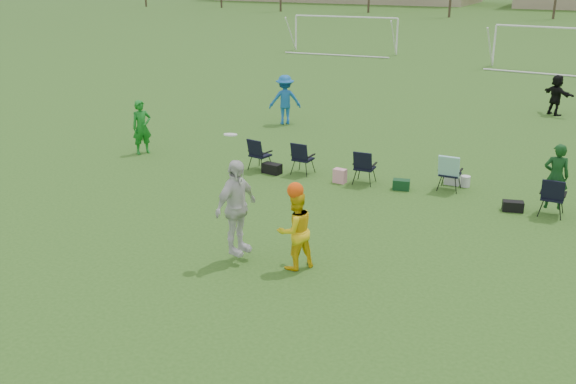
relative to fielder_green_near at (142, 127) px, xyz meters
The scene contains 8 objects.
ground 9.76m from the fielder_green_near, 49.99° to the right, with size 260.00×260.00×0.00m, color #2C561B.
fielder_green_near is the anchor object (origin of this frame).
fielder_blue 6.15m from the fielder_green_near, 68.65° to the left, with size 1.21×0.70×1.87m, color #175EB0.
fielder_black 16.56m from the fielder_green_near, 46.85° to the left, with size 1.52×0.48×1.63m, color black.
center_contest 9.17m from the fielder_green_near, 36.11° to the right, with size 2.01×1.37×2.70m.
sideline_setup 8.68m from the fielder_green_near, ahead, with size 8.83×1.76×1.78m.
goal_left 26.84m from the fielder_green_near, 98.04° to the left, with size 7.39×0.76×2.46m.
goal_mid 26.63m from the fielder_green_near, 67.35° to the left, with size 7.40×0.63×2.46m.
Camera 1 is at (7.03, -8.35, 5.80)m, focal length 40.00 mm.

